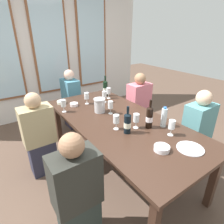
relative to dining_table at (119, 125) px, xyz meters
name	(u,v)px	position (x,y,z in m)	size (l,w,h in m)	color
ground_plane	(118,167)	(0.00, 0.00, -0.67)	(12.00, 12.00, 0.00)	brown
back_wall_with_windows	(50,46)	(0.00, 2.35, 0.78)	(4.27, 0.10, 2.90)	silver
dining_table	(119,125)	(0.00, 0.00, 0.00)	(1.07, 2.28, 0.74)	#3B251B
white_plate_0	(190,149)	(0.18, -0.87, 0.07)	(0.25, 0.25, 0.01)	white
metal_pitcher	(100,105)	(-0.07, 0.34, 0.16)	(0.16, 0.16, 0.19)	silver
wine_bottle_0	(149,117)	(0.16, -0.34, 0.20)	(0.08, 0.08, 0.33)	black
wine_bottle_1	(127,123)	(-0.11, -0.30, 0.18)	(0.08, 0.08, 0.31)	black
wine_bottle_2	(105,88)	(0.35, 0.85, 0.20)	(0.08, 0.08, 0.34)	black
tasting_bowl_0	(74,104)	(-0.27, 0.74, 0.09)	(0.12, 0.12, 0.04)	white
tasting_bowl_1	(62,102)	(-0.38, 0.94, 0.09)	(0.14, 0.14, 0.04)	white
tasting_bowl_2	(162,148)	(-0.05, -0.73, 0.09)	(0.15, 0.15, 0.05)	white
water_bottle	(164,117)	(0.32, -0.42, 0.18)	(0.06, 0.06, 0.24)	white
wine_glass_0	(116,120)	(-0.17, -0.16, 0.18)	(0.07, 0.07, 0.17)	white
wine_glass_1	(172,125)	(0.23, -0.60, 0.18)	(0.07, 0.07, 0.17)	white
wine_glass_2	(87,96)	(-0.07, 0.71, 0.18)	(0.07, 0.07, 0.17)	white
wine_glass_3	(136,119)	(0.03, -0.27, 0.18)	(0.07, 0.07, 0.17)	white
wine_glass_4	(110,105)	(0.02, 0.21, 0.18)	(0.07, 0.07, 0.17)	white
wine_glass_5	(63,104)	(-0.47, 0.62, 0.18)	(0.07, 0.07, 0.17)	white
wine_glass_6	(104,95)	(0.18, 0.61, 0.19)	(0.07, 0.07, 0.17)	white
wine_glass_7	(109,91)	(0.33, 0.72, 0.19)	(0.07, 0.07, 0.17)	white
seated_person_0	(39,137)	(-0.85, 0.53, -0.15)	(0.38, 0.24, 1.11)	#2B2B3E
seated_person_1	(138,106)	(0.85, 0.57, -0.15)	(0.38, 0.24, 1.11)	#29253E
seated_person_2	(77,195)	(-0.85, -0.57, -0.15)	(0.38, 0.24, 1.11)	#293330
seated_person_3	(196,133)	(0.85, -0.55, -0.15)	(0.38, 0.24, 1.11)	#33233F
seated_person_4	(71,101)	(0.00, 1.49, -0.15)	(0.24, 0.38, 1.11)	#312B3C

